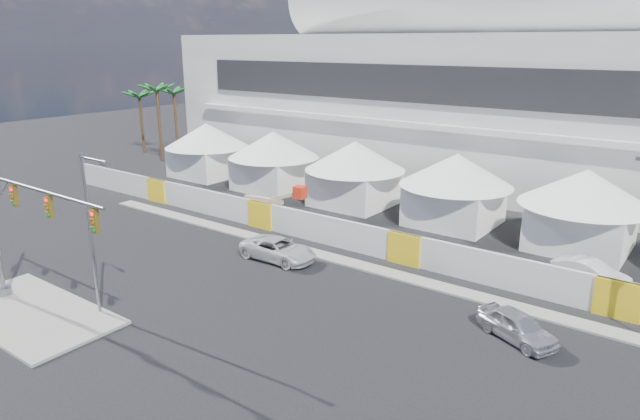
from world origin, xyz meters
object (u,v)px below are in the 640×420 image
Objects in this scene: pickup_curb at (278,249)px; boom_lift at (259,211)px; sedan_silver at (517,326)px; traffic_mast at (13,227)px; lot_car_a at (591,273)px; streetlight_median at (92,224)px.

boom_lift is (-6.46, 5.21, 0.16)m from pickup_curb.
pickup_curb reaches higher than sedan_silver.
traffic_mast reaches higher than boom_lift.
pickup_curb reaches higher than lot_car_a.
sedan_silver is at bearing -95.57° from pickup_curb.
traffic_mast is 1.69× the size of boom_lift.
traffic_mast is at bearing 144.12° from sedan_silver.
streetlight_median reaches higher than pickup_curb.
lot_car_a is 0.39× the size of traffic_mast.
pickup_curb is at bearing 128.07° from lot_car_a.
sedan_silver is 0.80× the size of pickup_curb.
streetlight_median is (-17.68, -10.08, 4.14)m from sedan_silver.
boom_lift is at bearing 99.06° from sedan_silver.
streetlight_median is at bearing 167.16° from pickup_curb.
traffic_mast is at bearing 145.56° from lot_car_a.
boom_lift is at bearing 91.16° from traffic_mast.
lot_car_a is at bearing -1.46° from boom_lift.
traffic_mast reaches higher than pickup_curb.
pickup_curb is 8.31m from boom_lift.
sedan_silver is 15.52m from pickup_curb.
boom_lift is (-4.27, 16.34, -3.97)m from streetlight_median.
boom_lift reaches higher than sedan_silver.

